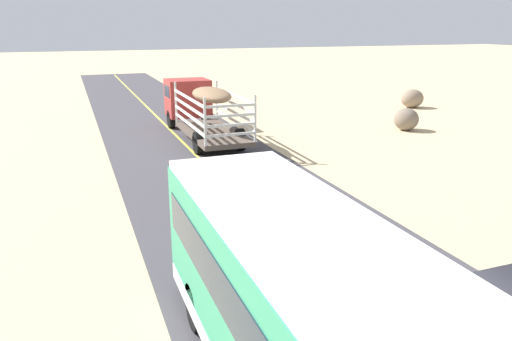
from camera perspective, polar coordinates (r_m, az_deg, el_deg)
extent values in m
cube|color=#B2332D|center=(30.65, -7.86, 8.32)|extent=(2.50, 2.20, 2.20)
cube|color=#192333|center=(30.59, -7.90, 9.15)|extent=(2.53, 1.54, 0.70)
cube|color=brown|center=(25.68, -5.05, 4.33)|extent=(2.50, 6.40, 0.24)
cylinder|color=silver|center=(28.20, -9.21, 7.80)|extent=(0.12, 0.12, 2.20)
cylinder|color=silver|center=(28.76, -4.52, 8.13)|extent=(0.12, 0.12, 2.20)
cylinder|color=silver|center=(22.16, -5.89, 5.58)|extent=(0.12, 0.12, 2.20)
cylinder|color=silver|center=(22.87, -0.09, 6.01)|extent=(0.12, 0.12, 2.20)
cube|color=silver|center=(25.28, -7.73, 5.35)|extent=(0.08, 6.30, 0.12)
cube|color=silver|center=(25.91, -2.49, 5.76)|extent=(0.08, 6.30, 0.12)
cube|color=silver|center=(22.60, -2.91, 4.15)|extent=(2.40, 0.08, 0.12)
cube|color=silver|center=(25.20, -7.77, 6.33)|extent=(0.08, 6.30, 0.12)
cube|color=silver|center=(25.83, -2.50, 6.71)|extent=(0.08, 6.30, 0.12)
cube|color=silver|center=(22.51, -2.93, 5.25)|extent=(2.40, 0.08, 0.12)
cube|color=silver|center=(25.13, -7.81, 7.32)|extent=(0.08, 6.30, 0.12)
cube|color=silver|center=(25.76, -2.52, 7.68)|extent=(0.08, 6.30, 0.12)
cube|color=silver|center=(22.43, -2.94, 6.35)|extent=(2.40, 0.08, 0.12)
cube|color=silver|center=(25.06, -7.85, 8.31)|extent=(0.08, 6.30, 0.12)
cube|color=silver|center=(25.70, -2.53, 8.65)|extent=(0.08, 6.30, 0.12)
cube|color=silver|center=(22.36, -2.96, 7.46)|extent=(2.40, 0.08, 0.12)
ellipsoid|color=#8C6B4C|center=(25.34, -5.16, 8.69)|extent=(1.75, 3.84, 0.70)
cylinder|color=black|center=(30.63, -9.77, 5.86)|extent=(0.32, 1.10, 1.10)
cylinder|color=black|center=(31.11, -5.81, 6.17)|extent=(0.32, 1.10, 1.10)
cylinder|color=black|center=(24.24, -6.70, 3.19)|extent=(0.32, 1.10, 1.10)
cylinder|color=black|center=(24.83, -1.81, 3.61)|extent=(0.32, 1.10, 1.10)
cube|color=#2D8C66|center=(7.77, 7.41, -18.10)|extent=(2.50, 10.00, 2.70)
cube|color=white|center=(7.06, 7.84, -8.49)|extent=(2.45, 9.80, 0.16)
cube|color=#192333|center=(7.51, 7.55, -15.12)|extent=(2.54, 9.20, 0.80)
cylinder|color=black|center=(10.66, -6.81, -15.27)|extent=(0.30, 1.00, 1.00)
cylinder|color=black|center=(11.28, 4.39, -13.26)|extent=(0.30, 1.00, 1.00)
ellipsoid|color=#756656|center=(30.96, 16.93, 5.67)|extent=(1.47, 1.44, 1.32)
ellipsoid|color=#84705B|center=(39.69, 17.56, 7.92)|extent=(1.76, 1.49, 1.39)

